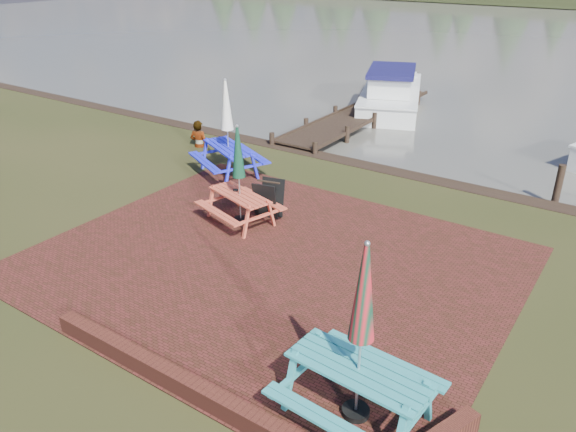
{
  "coord_description": "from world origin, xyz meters",
  "views": [
    {
      "loc": [
        5.67,
        -6.75,
        5.61
      ],
      "look_at": [
        0.24,
        1.24,
        1.0
      ],
      "focal_mm": 35.0,
      "sensor_mm": 36.0,
      "label": 1
    }
  ],
  "objects_px": {
    "picnic_table_red": "(240,190)",
    "boat_jetty": "(391,95)",
    "picnic_table_blue": "(228,142)",
    "chalkboard": "(269,199)",
    "jetty": "(358,115)",
    "person": "(198,121)",
    "picnic_table_teal": "(359,361)"
  },
  "relations": [
    {
      "from": "picnic_table_red",
      "to": "boat_jetty",
      "type": "relative_size",
      "value": 0.33
    },
    {
      "from": "picnic_table_red",
      "to": "picnic_table_blue",
      "type": "xyz_separation_m",
      "value": [
        -2.14,
        2.18,
        0.12
      ]
    },
    {
      "from": "chalkboard",
      "to": "jetty",
      "type": "xyz_separation_m",
      "value": [
        -2.23,
        8.6,
        -0.34
      ]
    },
    {
      "from": "jetty",
      "to": "picnic_table_red",
      "type": "bearing_deg",
      "value": -78.64
    },
    {
      "from": "jetty",
      "to": "person",
      "type": "xyz_separation_m",
      "value": [
        -2.59,
        -5.69,
        0.71
      ]
    },
    {
      "from": "picnic_table_red",
      "to": "person",
      "type": "xyz_separation_m",
      "value": [
        -4.43,
        3.47,
        0.04
      ]
    },
    {
      "from": "picnic_table_blue",
      "to": "boat_jetty",
      "type": "relative_size",
      "value": 0.38
    },
    {
      "from": "jetty",
      "to": "chalkboard",
      "type": "bearing_deg",
      "value": -75.48
    },
    {
      "from": "person",
      "to": "picnic_table_red",
      "type": "bearing_deg",
      "value": 129.23
    },
    {
      "from": "picnic_table_teal",
      "to": "picnic_table_red",
      "type": "relative_size",
      "value": 1.16
    },
    {
      "from": "chalkboard",
      "to": "jetty",
      "type": "height_order",
      "value": "chalkboard"
    },
    {
      "from": "picnic_table_blue",
      "to": "picnic_table_teal",
      "type": "bearing_deg",
      "value": -13.56
    },
    {
      "from": "picnic_table_blue",
      "to": "person",
      "type": "bearing_deg",
      "value": 177.02
    },
    {
      "from": "picnic_table_red",
      "to": "jetty",
      "type": "height_order",
      "value": "picnic_table_red"
    },
    {
      "from": "picnic_table_teal",
      "to": "boat_jetty",
      "type": "height_order",
      "value": "picnic_table_teal"
    },
    {
      "from": "picnic_table_teal",
      "to": "chalkboard",
      "type": "xyz_separation_m",
      "value": [
        -4.54,
        4.29,
        -0.45
      ]
    },
    {
      "from": "picnic_table_blue",
      "to": "boat_jetty",
      "type": "bearing_deg",
      "value": 114.13
    },
    {
      "from": "person",
      "to": "jetty",
      "type": "bearing_deg",
      "value": -127.16
    },
    {
      "from": "picnic_table_red",
      "to": "picnic_table_teal",
      "type": "bearing_deg",
      "value": -20.83
    },
    {
      "from": "jetty",
      "to": "picnic_table_blue",
      "type": "bearing_deg",
      "value": -92.46
    },
    {
      "from": "picnic_table_teal",
      "to": "jetty",
      "type": "height_order",
      "value": "picnic_table_teal"
    },
    {
      "from": "picnic_table_teal",
      "to": "jetty",
      "type": "bearing_deg",
      "value": 121.38
    },
    {
      "from": "picnic_table_teal",
      "to": "picnic_table_red",
      "type": "distance_m",
      "value": 6.18
    },
    {
      "from": "boat_jetty",
      "to": "person",
      "type": "bearing_deg",
      "value": -128.86
    },
    {
      "from": "picnic_table_teal",
      "to": "chalkboard",
      "type": "bearing_deg",
      "value": 140.32
    },
    {
      "from": "picnic_table_blue",
      "to": "chalkboard",
      "type": "height_order",
      "value": "picnic_table_blue"
    },
    {
      "from": "picnic_table_red",
      "to": "person",
      "type": "height_order",
      "value": "picnic_table_red"
    },
    {
      "from": "person",
      "to": "picnic_table_teal",
      "type": "bearing_deg",
      "value": 129.72
    },
    {
      "from": "picnic_table_blue",
      "to": "person",
      "type": "relative_size",
      "value": 1.57
    },
    {
      "from": "picnic_table_teal",
      "to": "boat_jetty",
      "type": "xyz_separation_m",
      "value": [
        -6.69,
        15.51,
        -0.55
      ]
    },
    {
      "from": "picnic_table_teal",
      "to": "person",
      "type": "height_order",
      "value": "picnic_table_teal"
    },
    {
      "from": "picnic_table_teal",
      "to": "chalkboard",
      "type": "distance_m",
      "value": 6.26
    }
  ]
}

